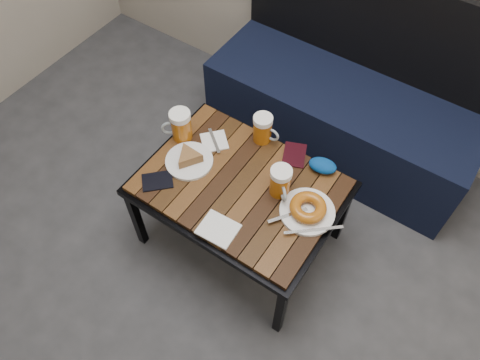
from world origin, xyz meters
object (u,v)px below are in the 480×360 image
Objects in this scene: beer_mug_centre at (263,129)px; plate_bagel at (308,209)px; bench at (342,112)px; knit_pouch at (323,166)px; beer_mug_left at (180,125)px; plate_pie at (189,159)px; cafe_table at (240,190)px; passport_burgundy at (294,155)px; beer_mug_right at (281,182)px; passport_navy at (157,181)px.

beer_mug_centre reaches higher than plate_bagel.
bench is 10.13× the size of beer_mug_centre.
bench is 11.63× the size of knit_pouch.
plate_bagel is at bearing 137.79° from beer_mug_left.
beer_mug_left reaches higher than plate_pie.
knit_pouch is at bearing -75.65° from bench.
bench is at bearing 82.24° from cafe_table.
plate_pie reaches higher than knit_pouch.
cafe_table is 0.29m from passport_burgundy.
beer_mug_centre is 0.52× the size of plate_bagel.
plate_pie is (-0.40, -0.09, -0.05)m from beer_mug_right.
plate_pie reaches higher than passport_navy.
knit_pouch is (0.25, 0.26, 0.07)m from cafe_table.
bench reaches higher than plate_bagel.
knit_pouch is at bearing 158.20° from beer_mug_left.
bench is 0.79m from beer_mug_right.
cafe_table is 0.20m from beer_mug_right.
plate_pie is 0.17m from passport_navy.
beer_mug_left is at bearing -150.63° from beer_mug_centre.
plate_pie is at bearing -163.78° from passport_burgundy.
beer_mug_right is at bearing -99.73° from passport_burgundy.
bench is 1.67× the size of cafe_table.
beer_mug_right reaches higher than passport_navy.
beer_mug_centre is 0.29m from beer_mug_right.
passport_navy is at bearing -107.31° from beer_mug_right.
plate_bagel reaches higher than passport_navy.
cafe_table is (-0.11, -0.80, 0.16)m from bench.
beer_mug_right is 0.42m from plate_pie.
bench is 10.99× the size of passport_navy.
plate_pie is 1.56× the size of passport_burgundy.
passport_navy reaches higher than cafe_table.
beer_mug_right is at bearing 20.63° from cafe_table.
plate_pie reaches higher than passport_burgundy.
plate_bagel is at bearing 34.51° from beer_mug_right.
bench is at bearing -161.98° from beer_mug_left.
beer_mug_centre is (-0.05, 0.26, 0.11)m from cafe_table.
beer_mug_right is at bearing -46.05° from beer_mug_centre.
beer_mug_right reaches higher than passport_burgundy.
bench is 0.63m from beer_mug_centre.
passport_burgundy is at bearing -89.78° from bench.
beer_mug_right is (0.05, -0.74, 0.27)m from bench.
knit_pouch reaches higher than passport_navy.
knit_pouch is at bearing 46.41° from cafe_table.
beer_mug_right is 1.12× the size of passport_navy.
plate_bagel is at bearing 6.39° from plate_pie.
plate_bagel is (0.55, 0.06, 0.00)m from plate_pie.
beer_mug_left is at bearing -162.60° from knit_pouch.
beer_mug_left is 1.13× the size of passport_burgundy.
passport_navy is at bearing 65.74° from beer_mug_left.
beer_mug_centre is 1.09× the size of passport_navy.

